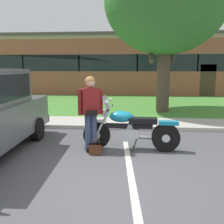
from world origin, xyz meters
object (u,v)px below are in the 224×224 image
(motorcycle, at_px, (134,129))
(shade_tree, at_px, (166,2))
(hedge_center_right, at_px, (173,86))
(brick_building, at_px, (137,65))
(handbag, at_px, (96,148))
(hedge_left, at_px, (55,85))
(rider_person, at_px, (91,108))
(hedge_center_left, at_px, (113,86))

(motorcycle, relative_size, shade_tree, 0.34)
(hedge_center_right, relative_size, brick_building, 0.14)
(handbag, distance_m, shade_tree, 7.33)
(motorcycle, height_order, handbag, motorcycle)
(hedge_left, relative_size, hedge_center_right, 0.92)
(shade_tree, bearing_deg, rider_person, -112.20)
(handbag, relative_size, hedge_center_right, 0.11)
(handbag, distance_m, hedge_left, 13.49)
(shade_tree, height_order, brick_building, shade_tree)
(hedge_left, height_order, hedge_center_right, same)
(shade_tree, bearing_deg, hedge_center_right, 78.45)
(rider_person, distance_m, handbag, 0.90)
(motorcycle, xyz_separation_m, hedge_left, (-5.59, 12.18, 0.16))
(handbag, height_order, hedge_left, hedge_left)
(rider_person, height_order, hedge_left, rider_person)
(motorcycle, xyz_separation_m, rider_person, (-0.98, -0.17, 0.50))
(motorcycle, relative_size, handbag, 6.23)
(motorcycle, relative_size, rider_person, 1.32)
(hedge_left, bearing_deg, hedge_center_left, 0.00)
(shade_tree, distance_m, brick_building, 12.44)
(hedge_center_left, relative_size, hedge_center_right, 1.04)
(motorcycle, height_order, rider_person, rider_person)
(rider_person, bearing_deg, hedge_left, 110.48)
(rider_person, bearing_deg, brick_building, 86.25)
(hedge_left, xyz_separation_m, brick_building, (5.76, 5.13, 1.45))
(motorcycle, distance_m, rider_person, 1.12)
(handbag, bearing_deg, hedge_center_right, 74.66)
(motorcycle, relative_size, hedge_left, 0.76)
(hedge_left, bearing_deg, motorcycle, -65.33)
(hedge_center_left, distance_m, brick_building, 5.58)
(shade_tree, bearing_deg, motorcycle, -102.95)
(motorcycle, xyz_separation_m, hedge_center_left, (-1.49, 12.18, 0.16))
(motorcycle, distance_m, hedge_center_right, 12.46)
(hedge_left, relative_size, hedge_center_left, 0.89)
(motorcycle, xyz_separation_m, brick_building, (0.16, 17.31, 1.61))
(rider_person, xyz_separation_m, shade_tree, (2.16, 5.30, 3.46))
(hedge_center_left, bearing_deg, hedge_left, -180.00)
(rider_person, relative_size, hedge_center_left, 0.52)
(rider_person, xyz_separation_m, hedge_center_right, (3.60, 12.35, -0.34))
(hedge_left, distance_m, brick_building, 7.85)
(hedge_left, bearing_deg, rider_person, -69.52)
(hedge_left, distance_m, hedge_center_left, 4.11)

